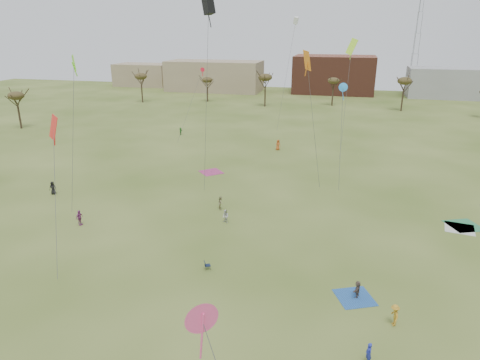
# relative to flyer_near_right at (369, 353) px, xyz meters

# --- Properties ---
(ground) EXTENTS (260.00, 260.00, 0.00)m
(ground) POSITION_rel_flyer_near_right_xyz_m (-12.96, 5.50, -0.76)
(ground) COLOR #3C531A
(ground) RESTS_ON ground
(flyer_near_right) EXTENTS (0.52, 0.64, 1.52)m
(flyer_near_right) POSITION_rel_flyer_near_right_xyz_m (0.00, 0.00, 0.00)
(flyer_near_right) COLOR #222DA0
(flyer_near_right) RESTS_ON ground
(spectator_fore_b) EXTENTS (0.74, 0.88, 1.59)m
(spectator_fore_b) POSITION_rel_flyer_near_right_xyz_m (-16.43, 21.88, 0.04)
(spectator_fore_b) COLOR #999261
(spectator_fore_b) RESTS_ON ground
(spectator_fore_c) EXTENTS (0.75, 1.41, 1.45)m
(spectator_fore_c) POSITION_rel_flyer_near_right_xyz_m (-0.65, 7.34, -0.04)
(spectator_fore_c) COLOR brown
(spectator_fore_c) RESTS_ON ground
(flyer_mid_a) EXTENTS (1.00, 0.83, 1.75)m
(flyer_mid_a) POSITION_rel_flyer_near_right_xyz_m (-39.10, 21.19, 0.11)
(flyer_mid_a) COLOR black
(flyer_mid_a) RESTS_ON ground
(flyer_mid_b) EXTENTS (0.81, 1.18, 1.69)m
(flyer_mid_b) POSITION_rel_flyer_near_right_xyz_m (1.94, 4.43, 0.08)
(flyer_mid_b) COLOR #BC8823
(flyer_mid_b) RESTS_ON ground
(spectator_mid_d) EXTENTS (0.54, 1.07, 1.76)m
(spectator_mid_d) POSITION_rel_flyer_near_right_xyz_m (-30.24, 13.77, 0.12)
(spectator_mid_d) COLOR #933D82
(spectator_mid_d) RESTS_ON ground
(spectator_mid_e) EXTENTS (0.93, 0.87, 1.51)m
(spectator_mid_e) POSITION_rel_flyer_near_right_xyz_m (-14.82, 18.30, -0.01)
(spectator_mid_e) COLOR silver
(spectator_mid_e) RESTS_ON ground
(flyer_far_a) EXTENTS (0.63, 1.42, 1.48)m
(flyer_far_a) POSITION_rel_flyer_near_right_xyz_m (-35.23, 56.44, -0.02)
(flyer_far_a) COLOR #33832B
(flyer_far_a) RESTS_ON ground
(flyer_far_b) EXTENTS (1.08, 1.04, 1.86)m
(flyer_far_b) POSITION_rel_flyer_near_right_xyz_m (-14.10, 49.82, 0.17)
(flyer_far_b) COLOR #BA531F
(flyer_far_b) RESTS_ON ground
(blanket_blue) EXTENTS (3.71, 3.71, 0.03)m
(blanket_blue) POSITION_rel_flyer_near_right_xyz_m (-0.81, 7.18, -0.76)
(blanket_blue) COLOR #2557A2
(blanket_blue) RESTS_ON ground
(blanket_cream) EXTENTS (3.39, 3.39, 0.03)m
(blanket_cream) POSITION_rel_flyer_near_right_xyz_m (10.27, 23.07, -0.76)
(blanket_cream) COLOR silver
(blanket_cream) RESTS_ON ground
(blanket_plum) EXTENTS (4.28, 4.28, 0.03)m
(blanket_plum) POSITION_rel_flyer_near_right_xyz_m (-21.83, 34.90, -0.76)
(blanket_plum) COLOR #AC346D
(blanket_plum) RESTS_ON ground
(blanket_olive) EXTENTS (4.31, 4.31, 0.03)m
(blanket_olive) POSITION_rel_flyer_near_right_xyz_m (10.88, 23.91, -0.76)
(blanket_olive) COLOR #2F8352
(blanket_olive) RESTS_ON ground
(camp_chair_center) EXTENTS (0.72, 0.70, 0.87)m
(camp_chair_center) POSITION_rel_flyer_near_right_xyz_m (-13.70, 8.39, -0.50)
(camp_chair_center) COLOR #121C33
(camp_chair_center) RESTS_ON ground
(kites_aloft) EXTENTS (68.19, 71.98, 22.71)m
(kites_aloft) POSITION_rel_flyer_near_right_xyz_m (-14.57, 29.67, 17.90)
(kites_aloft) COLOR red
(kites_aloft) RESTS_ON ground
(tree_line) EXTENTS (117.44, 49.32, 8.91)m
(tree_line) POSITION_rel_flyer_near_right_xyz_m (-15.81, 84.62, 6.33)
(tree_line) COLOR #3A2B1E
(tree_line) RESTS_ON ground
(building_tan) EXTENTS (32.00, 14.00, 10.00)m
(building_tan) POSITION_rel_flyer_near_right_xyz_m (-47.96, 120.50, 4.24)
(building_tan) COLOR #937F60
(building_tan) RESTS_ON ground
(building_brick) EXTENTS (26.00, 16.00, 12.00)m
(building_brick) POSITION_rel_flyer_near_right_xyz_m (-7.96, 125.50, 5.24)
(building_brick) COLOR brown
(building_brick) RESTS_ON ground
(building_grey) EXTENTS (24.00, 12.00, 9.00)m
(building_grey) POSITION_rel_flyer_near_right_xyz_m (27.04, 123.50, 3.74)
(building_grey) COLOR gray
(building_grey) RESTS_ON ground
(building_tan_west) EXTENTS (20.00, 12.00, 8.00)m
(building_tan_west) POSITION_rel_flyer_near_right_xyz_m (-77.96, 127.50, 3.24)
(building_tan_west) COLOR #937F60
(building_tan_west) RESTS_ON ground
(radio_tower) EXTENTS (1.51, 1.72, 41.00)m
(radio_tower) POSITION_rel_flyer_near_right_xyz_m (17.04, 130.50, 18.45)
(radio_tower) COLOR #9EA3A8
(radio_tower) RESTS_ON ground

